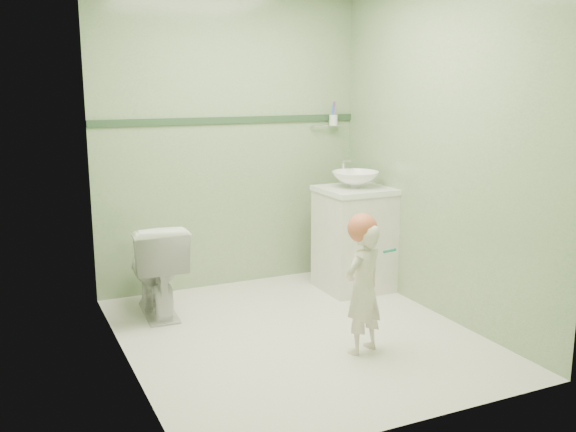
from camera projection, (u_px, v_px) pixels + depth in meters
name	position (u px, v px, depth m)	size (l,w,h in m)	color
ground	(298.00, 335.00, 4.27)	(2.50, 2.50, 0.00)	silver
room_shell	(298.00, 155.00, 4.02)	(2.50, 2.54, 2.40)	#82A474
trim_stripe	(230.00, 120.00, 5.09)	(2.20, 0.02, 0.05)	#2A462D
vanity	(354.00, 240.00, 5.15)	(0.52, 0.50, 0.80)	beige
counter	(355.00, 190.00, 5.07)	(0.54, 0.52, 0.04)	white
basin	(355.00, 179.00, 5.05)	(0.37, 0.37, 0.13)	white
faucet	(344.00, 167.00, 5.20)	(0.03, 0.13, 0.18)	silver
cup_holder	(332.00, 120.00, 5.41)	(0.26, 0.07, 0.21)	silver
toilet	(156.00, 268.00, 4.60)	(0.38, 0.67, 0.68)	white
toddler	(363.00, 289.00, 3.93)	(0.30, 0.20, 0.82)	beige
hair_cap	(362.00, 228.00, 3.87)	(0.18, 0.18, 0.18)	#C55D3E
teal_toothbrush	(388.00, 250.00, 3.84)	(0.10, 0.14, 0.08)	#0E7E6F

